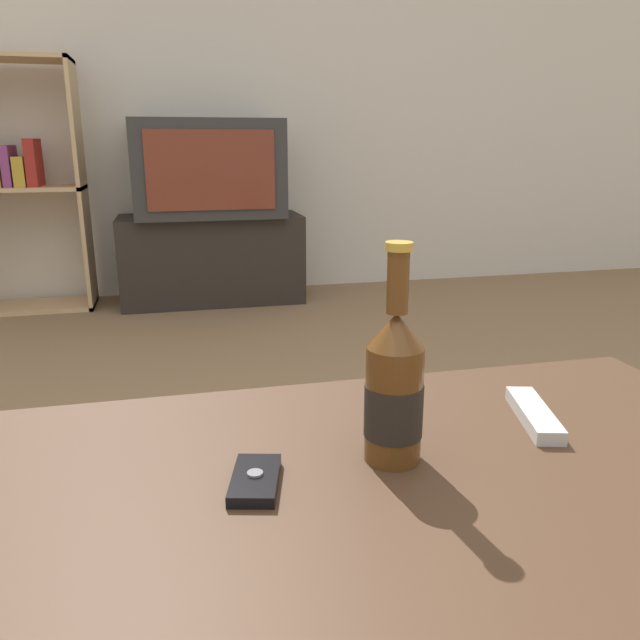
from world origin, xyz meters
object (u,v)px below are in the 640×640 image
(bookshelf, at_px, (15,182))
(beer_bottle, at_px, (394,389))
(tv_stand, at_px, (212,259))
(cell_phone, at_px, (255,480))
(television, at_px, (208,168))
(remote_control, at_px, (534,414))

(bookshelf, xyz_separation_m, beer_bottle, (0.99, -2.75, -0.10))
(tv_stand, height_order, cell_phone, cell_phone)
(television, bearing_deg, cell_phone, -92.76)
(television, bearing_deg, tv_stand, 90.00)
(tv_stand, relative_size, bookshelf, 0.77)
(beer_bottle, distance_m, cell_phone, 0.20)
(bookshelf, distance_m, remote_control, 2.96)
(bookshelf, height_order, beer_bottle, bookshelf)
(remote_control, bearing_deg, bookshelf, 129.69)
(tv_stand, relative_size, television, 1.27)
(tv_stand, xyz_separation_m, beer_bottle, (0.05, -2.69, 0.31))
(bookshelf, relative_size, cell_phone, 11.14)
(bookshelf, relative_size, beer_bottle, 4.48)
(tv_stand, distance_m, cell_phone, 2.73)
(beer_bottle, relative_size, cell_phone, 2.49)
(television, xyz_separation_m, beer_bottle, (0.05, -2.69, -0.16))
(television, bearing_deg, remote_control, -83.91)
(beer_bottle, bearing_deg, television, 90.97)
(beer_bottle, bearing_deg, remote_control, 13.64)
(beer_bottle, distance_m, remote_control, 0.26)
(cell_phone, bearing_deg, beer_bottle, 22.02)
(cell_phone, bearing_deg, television, 101.48)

